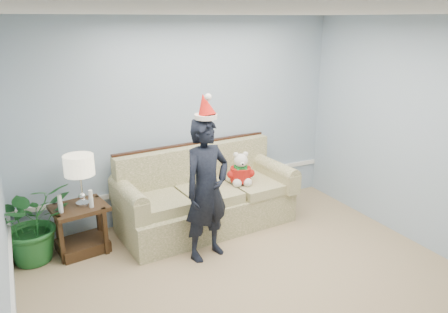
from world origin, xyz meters
name	(u,v)px	position (x,y,z in m)	size (l,w,h in m)	color
room_shell	(288,179)	(0.00, 0.00, 1.35)	(4.54, 5.04, 2.74)	tan
wainscot_trim	(124,243)	(-1.18, 1.18, 0.45)	(4.49, 4.99, 0.06)	white
sofa	(205,199)	(0.11, 2.03, 0.37)	(2.32, 1.14, 1.05)	#5E6931
side_table	(82,234)	(-1.49, 2.03, 0.23)	(0.67, 0.59, 0.58)	#3A2515
table_lamp	(79,167)	(-1.44, 2.04, 1.04)	(0.34, 0.34, 0.61)	silver
candle_pair	(76,202)	(-1.52, 1.93, 0.68)	(0.39, 0.05, 0.21)	silver
houseplant	(32,222)	(-2.00, 2.07, 0.47)	(0.84, 0.73, 0.94)	#1E5E26
man	(207,190)	(-0.19, 1.28, 0.82)	(0.60, 0.39, 1.64)	black
santa_hat	(205,107)	(-0.19, 1.30, 1.76)	(0.30, 0.33, 0.29)	silver
teddy_bear	(241,172)	(0.57, 1.89, 0.71)	(0.34, 0.34, 0.45)	silver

